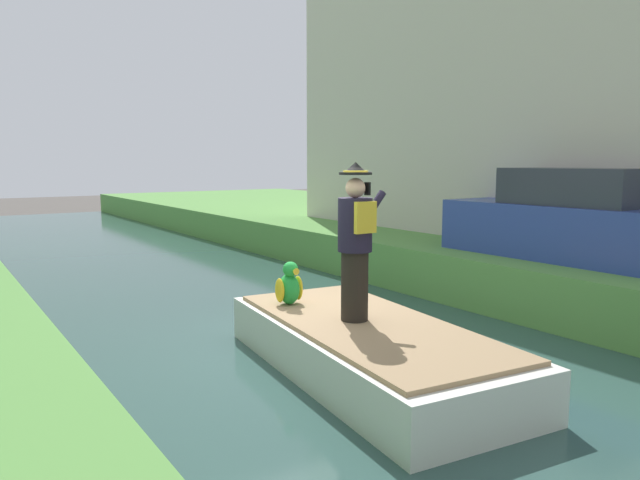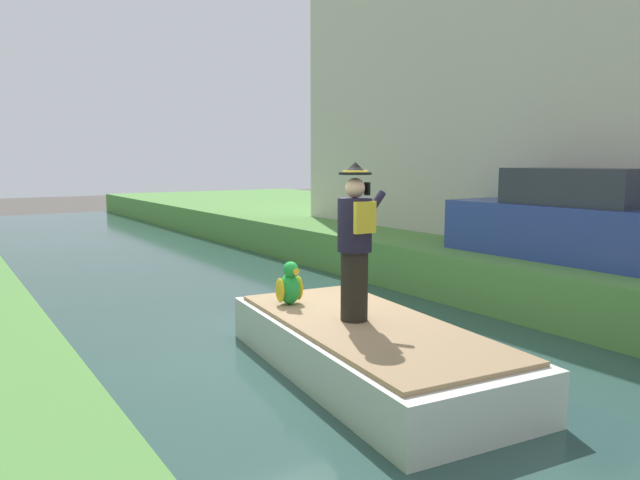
% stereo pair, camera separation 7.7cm
% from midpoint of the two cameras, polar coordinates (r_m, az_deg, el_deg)
% --- Properties ---
extents(ground_plane, '(80.00, 80.00, 0.00)m').
position_cam_midpoint_polar(ground_plane, '(7.98, -0.57, -11.18)').
color(ground_plane, '#4C4742').
extents(canal_water, '(6.38, 48.00, 0.10)m').
position_cam_midpoint_polar(canal_water, '(7.96, -0.57, -10.84)').
color(canal_water, '#2D4C47').
rests_on(canal_water, ground).
extents(boat, '(2.28, 4.38, 0.61)m').
position_cam_midpoint_polar(boat, '(7.04, 4.24, -10.34)').
color(boat, silver).
rests_on(boat, canal_water).
extents(person_pirate, '(0.61, 0.42, 1.85)m').
position_cam_midpoint_polar(person_pirate, '(6.86, 3.13, -0.22)').
color(person_pirate, black).
rests_on(person_pirate, boat).
extents(parrot_plush, '(0.36, 0.35, 0.57)m').
position_cam_midpoint_polar(parrot_plush, '(7.75, -3.27, -4.43)').
color(parrot_plush, green).
rests_on(parrot_plush, boat).
extents(parked_car_blue, '(1.80, 4.04, 1.50)m').
position_cam_midpoint_polar(parked_car_blue, '(10.76, 22.65, 1.78)').
color(parked_car_blue, '#2D4293').
rests_on(parked_car_blue, grass_bank_far).
extents(building_row, '(7.92, 14.56, 7.78)m').
position_cam_midpoint_polar(building_row, '(15.37, 27.91, 15.27)').
color(building_row, beige).
rests_on(building_row, grass_bank_far).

